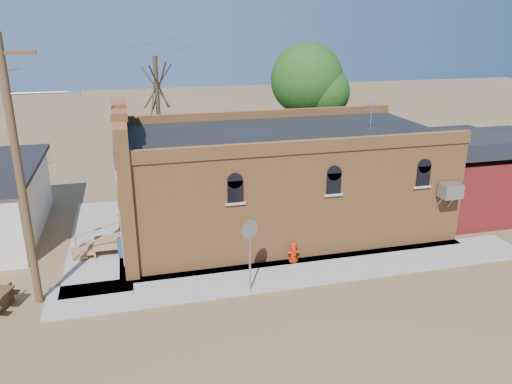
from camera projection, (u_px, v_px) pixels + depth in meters
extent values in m
plane|color=brown|center=(274.00, 289.00, 18.27)|extent=(120.00, 120.00, 0.00)
cube|color=#9E9991|center=(305.00, 271.00, 19.44)|extent=(19.00, 2.20, 0.08)
cube|color=#9E9991|center=(101.00, 240.00, 22.26)|extent=(2.60, 10.00, 0.08)
cube|color=#B76F38|center=(283.00, 182.00, 23.06)|extent=(14.00, 7.00, 4.50)
cube|color=black|center=(283.00, 133.00, 22.31)|extent=(13.80, 6.80, 0.12)
cube|color=#B76F38|center=(126.00, 180.00, 21.18)|extent=(0.50, 7.40, 5.80)
cube|color=navy|center=(116.00, 163.00, 19.65)|extent=(0.08, 1.10, 1.56)
cube|color=#98989D|center=(451.00, 191.00, 20.78)|extent=(0.85, 0.65, 0.60)
cube|color=#5F1910|center=(459.00, 180.00, 25.53)|extent=(5.00, 6.00, 3.20)
cylinder|color=#4D331F|center=(20.00, 179.00, 15.96)|extent=(0.26, 0.26, 9.00)
cube|color=#4D331F|center=(0.00, 53.00, 14.70)|extent=(2.00, 0.12, 0.12)
cylinder|color=#98989D|center=(38.00, 93.00, 15.30)|extent=(1.80, 0.08, 0.08)
cube|color=#98989D|center=(73.00, 93.00, 15.55)|extent=(0.45, 0.22, 0.14)
cylinder|color=#453827|center=(159.00, 124.00, 28.25)|extent=(0.24, 0.24, 7.50)
cylinder|color=#453827|center=(306.00, 125.00, 31.04)|extent=(0.28, 0.28, 6.30)
sphere|color=#184E16|center=(307.00, 79.00, 30.13)|extent=(4.40, 4.40, 4.40)
cylinder|color=#B1220A|center=(293.00, 260.00, 20.20)|extent=(0.48, 0.48, 0.07)
cylinder|color=#B1220A|center=(293.00, 252.00, 20.09)|extent=(0.33, 0.33, 0.63)
sphere|color=#B1220A|center=(294.00, 245.00, 19.98)|extent=(0.25, 0.25, 0.25)
cylinder|color=#B1220A|center=(295.00, 254.00, 19.94)|extent=(0.16, 0.17, 0.11)
cylinder|color=#B1220A|center=(290.00, 253.00, 20.05)|extent=(0.17, 0.16, 0.11)
cylinder|color=#B1220A|center=(297.00, 252.00, 20.12)|extent=(0.17, 0.16, 0.11)
cylinder|color=#98989D|center=(250.00, 259.00, 17.62)|extent=(0.07, 0.07, 2.51)
cylinder|color=#98989D|center=(250.00, 229.00, 17.23)|extent=(0.69, 0.37, 0.75)
cylinder|color=red|center=(250.00, 229.00, 17.27)|extent=(0.69, 0.37, 0.75)
cylinder|color=navy|center=(124.00, 247.00, 20.56)|extent=(0.64, 0.64, 0.77)
cube|color=#4B351E|center=(1.00, 302.00, 16.72)|extent=(0.55, 1.39, 0.73)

